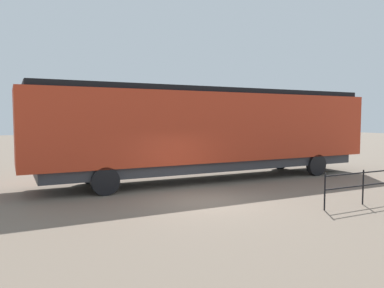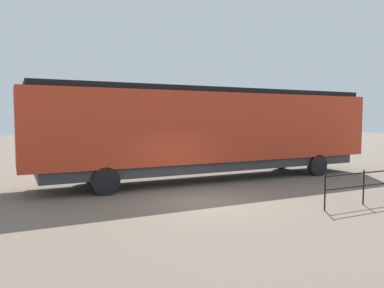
% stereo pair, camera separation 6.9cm
% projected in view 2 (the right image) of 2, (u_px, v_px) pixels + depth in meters
% --- Properties ---
extents(ground_plane, '(120.00, 120.00, 0.00)m').
position_uv_depth(ground_plane, '(203.00, 201.00, 13.13)').
color(ground_plane, '#756656').
extents(locomotive, '(3.15, 17.06, 4.35)m').
position_uv_depth(locomotive, '(222.00, 129.00, 17.95)').
color(locomotive, red).
rests_on(locomotive, ground_plane).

